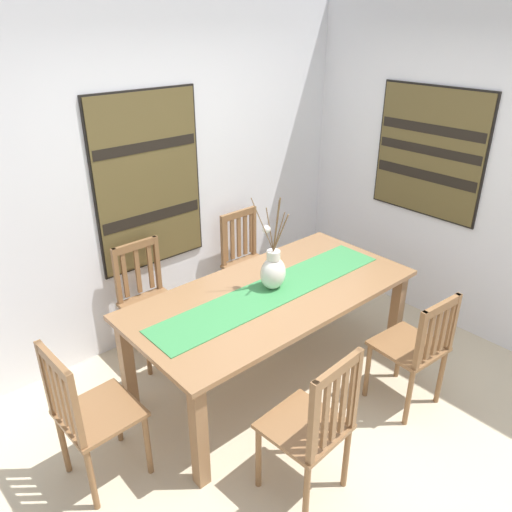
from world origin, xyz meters
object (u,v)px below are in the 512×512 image
Objects in this scene: painting_on_side_wall at (429,152)px; dining_table at (273,303)px; centerpiece_vase at (273,270)px; chair_2 at (248,261)px; chair_3 at (149,300)px; chair_0 at (88,413)px; painting_on_back_wall at (149,182)px; chair_4 at (416,347)px; chair_1 at (314,425)px.

dining_table is at bearing 177.78° from painting_on_side_wall.
centerpiece_vase is 0.73× the size of chair_2.
chair_2 is 1.02m from chair_3.
chair_0 is 0.70× the size of painting_on_back_wall.
dining_table is 1.03m from chair_4.
painting_on_back_wall reaches higher than painting_on_side_wall.
chair_4 is at bearing -146.42° from painting_on_side_wall.
painting_on_side_wall is at bearing -38.14° from chair_2.
centerpiece_vase is at bearing 48.05° from dining_table.
chair_2 reaches higher than chair_3.
centerpiece_vase is 1.79m from painting_on_side_wall.
chair_3 reaches higher than chair_4.
painting_on_side_wall reaches higher than chair_4.
dining_table is 2.30× the size of chair_4.
chair_0 is 1.27m from chair_1.
dining_table is 1.06m from chair_1.
chair_0 reaches higher than chair_2.
painting_on_back_wall is (0.24, 0.25, 0.86)m from chair_3.
centerpiece_vase is at bearing 0.83° from chair_0.
painting_on_back_wall reaches higher than chair_0.
chair_2 is at bearing -18.70° from painting_on_back_wall.
chair_1 is 1.05× the size of chair_3.
chair_1 is 1.80m from chair_3.
chair_2 is 1.01× the size of chair_3.
chair_2 is 1.19m from painting_on_back_wall.
chair_3 is at bearing 44.15° from chair_0.
chair_1 is (-0.53, -0.90, -0.15)m from dining_table.
chair_3 is (-1.02, 0.02, -0.01)m from chair_2.
centerpiece_vase reaches higher than chair_2.
painting_on_back_wall reaches higher than chair_4.
centerpiece_vase is at bearing 120.19° from chair_4.
painting_on_side_wall is at bearing -23.38° from chair_3.
chair_1 is at bearing -159.78° from painting_on_side_wall.
painting_on_side_wall reaches higher than chair_0.
chair_1 reaches higher than chair_3.
painting_on_back_wall is at bearing 148.66° from painting_on_side_wall.
painting_on_back_wall is (1.15, 1.13, 0.85)m from chair_0.
chair_4 is (1.08, 0.05, -0.03)m from chair_1.
dining_table is 1.36m from painting_on_back_wall.
painting_on_side_wall reaches higher than dining_table.
chair_3 is at bearing 119.23° from dining_table.
centerpiece_vase is 0.77× the size of chair_4.
centerpiece_vase is at bearing -58.26° from chair_3.
chair_4 is (0.52, -0.89, -0.42)m from centerpiece_vase.
painting_on_back_wall reaches higher than dining_table.
chair_0 is 3.29m from painting_on_side_wall.
chair_1 reaches higher than chair_0.
chair_0 is 1.27m from chair_3.
dining_table is 2.99× the size of centerpiece_vase.
painting_on_back_wall reaches higher than centerpiece_vase.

